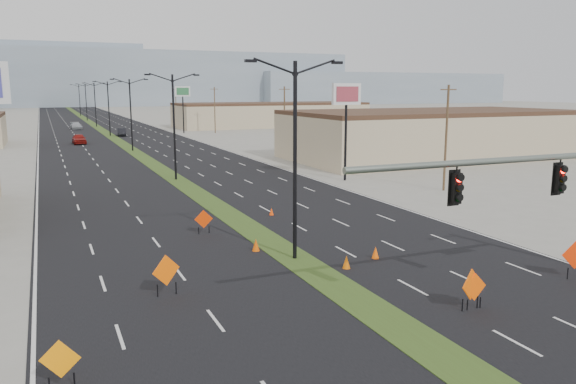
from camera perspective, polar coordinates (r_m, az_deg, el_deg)
name	(u,v)px	position (r m, az deg, el deg)	size (l,w,h in m)	color
ground	(447,360)	(19.67, 15.80, -16.10)	(600.00, 600.00, 0.00)	gray
road_surface	(108,134)	(114.34, -17.82, 5.60)	(25.00, 400.00, 0.02)	black
median_strip	(108,134)	(114.34, -17.82, 5.60)	(2.00, 400.00, 0.04)	#37491A
building_se_near	(431,136)	(74.27, 14.35, 5.55)	(36.00, 18.00, 5.50)	#C3AF8B
building_se_far	(271,115)	(133.12, -1.74, 7.78)	(44.00, 16.00, 5.00)	#C3AF8B
mesa_center	(143,79)	(317.67, -14.51, 11.08)	(220.00, 50.00, 28.00)	gray
mesa_east	(375,88)	(358.79, 8.84, 10.37)	(160.00, 50.00, 18.00)	gray
mesa_backdrop	(0,75)	(334.02, -27.24, 10.57)	(140.00, 50.00, 32.00)	gray
streetlight_0	(295,155)	(28.08, 0.72, 3.81)	(5.15, 0.24, 10.02)	black
streetlight_1	(174,123)	(54.74, -11.51, 6.84)	(5.15, 0.24, 10.02)	black
streetlight_2	(131,112)	(82.30, -15.68, 7.80)	(5.15, 0.24, 10.02)	black
streetlight_3	(109,107)	(110.08, -17.76, 8.26)	(5.15, 0.24, 10.02)	black
streetlight_4	(95,103)	(137.94, -19.00, 8.53)	(5.15, 0.24, 10.02)	black
streetlight_5	(86,101)	(165.86, -19.83, 8.71)	(5.15, 0.24, 10.02)	black
streetlight_6	(80,99)	(193.80, -20.42, 8.84)	(5.15, 0.24, 10.02)	black
utility_pole_0	(446,136)	(49.83, 15.78, 5.46)	(1.60, 0.20, 9.00)	#4C3823
utility_pole_1	(284,117)	(79.99, -0.37, 7.58)	(1.60, 0.20, 9.00)	#4C3823
utility_pole_2	(215,109)	(112.97, -7.45, 8.33)	(1.60, 0.20, 9.00)	#4C3823
utility_pole_3	(176,105)	(146.90, -11.31, 8.68)	(1.60, 0.20, 9.00)	#4C3823
car_left	(79,139)	(95.60, -20.46, 5.07)	(1.90, 4.73, 1.61)	maroon
car_mid	(122,132)	(109.57, -16.53, 5.85)	(1.52, 4.35, 1.43)	black
car_far	(76,126)	(130.66, -20.73, 6.30)	(2.12, 5.21, 1.51)	#A3A7AC
construction_sign_0	(60,361)	(18.16, -22.14, -15.62)	(1.14, 0.34, 1.56)	orange
construction_sign_1	(166,272)	(24.44, -12.28, -7.91)	(1.26, 0.57, 1.80)	#FF5E05
construction_sign_2	(204,220)	(34.25, -8.57, -2.83)	(1.11, 0.16, 1.48)	red
construction_sign_3	(475,288)	(23.73, 18.45, -9.27)	(1.12, 0.08, 1.49)	#FF5305
construction_sign_4	(471,286)	(23.56, 18.10, -9.05)	(1.22, 0.47, 1.71)	#F95705
construction_sign_5	(575,256)	(29.17, 27.17, -5.79)	(1.34, 0.40, 1.83)	red
cone_0	(346,262)	(27.72, 5.96, -7.11)	(0.39, 0.39, 0.66)	#E36204
cone_1	(375,253)	(29.50, 8.87, -6.10)	(0.39, 0.39, 0.65)	#FF5805
cone_2	(271,211)	(38.99, -1.69, -1.99)	(0.33, 0.33, 0.55)	#FC4105
cone_3	(256,245)	(30.49, -3.28, -5.40)	(0.41, 0.41, 0.69)	#DF5004
pole_sign_east_near	(346,102)	(53.53, 5.95, 9.11)	(3.01, 0.53, 9.18)	black
pole_sign_east_far	(183,95)	(113.33, -10.66, 9.66)	(3.01, 0.59, 9.18)	black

